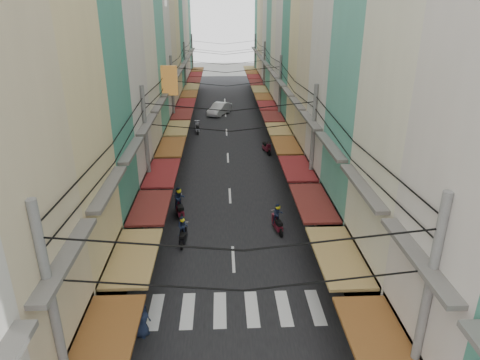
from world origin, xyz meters
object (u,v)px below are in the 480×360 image
object	(u,v)px
bicycle	(337,246)
market_umbrella	(366,205)
traffic_sign	(326,202)
white_car	(219,115)

from	to	relation	value
bicycle	market_umbrella	xyz separation A→B (m)	(1.46, 0.25, 2.38)
traffic_sign	bicycle	bearing A→B (deg)	-78.93
white_car	bicycle	distance (m)	31.51
traffic_sign	white_car	bearing A→B (deg)	101.91
white_car	traffic_sign	bearing A→B (deg)	-53.47
bicycle	traffic_sign	xyz separation A→B (m)	(-0.35, 1.79, 1.89)
traffic_sign	market_umbrella	bearing A→B (deg)	-40.23
market_umbrella	traffic_sign	xyz separation A→B (m)	(-1.81, 1.53, -0.49)
white_car	market_umbrella	bearing A→B (deg)	-50.83
market_umbrella	traffic_sign	world-z (taller)	market_umbrella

